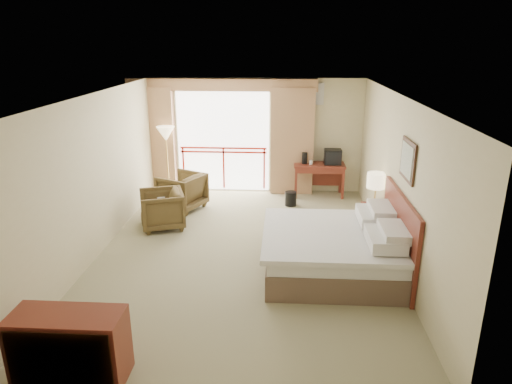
# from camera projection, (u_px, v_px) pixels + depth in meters

# --- Properties ---
(floor) EXTENTS (7.00, 7.00, 0.00)m
(floor) POSITION_uv_depth(u_px,v_px,m) (244.00, 252.00, 7.98)
(floor) COLOR gray
(floor) RESTS_ON ground
(ceiling) EXTENTS (7.00, 7.00, 0.00)m
(ceiling) POSITION_uv_depth(u_px,v_px,m) (243.00, 96.00, 7.12)
(ceiling) COLOR white
(ceiling) RESTS_ON wall_back
(wall_back) EXTENTS (5.00, 0.00, 5.00)m
(wall_back) POSITION_uv_depth(u_px,v_px,m) (256.00, 136.00, 10.86)
(wall_back) COLOR beige
(wall_back) RESTS_ON ground
(wall_front) EXTENTS (5.00, 0.00, 5.00)m
(wall_front) POSITION_uv_depth(u_px,v_px,m) (211.00, 287.00, 4.24)
(wall_front) COLOR beige
(wall_front) RESTS_ON ground
(wall_left) EXTENTS (0.00, 7.00, 7.00)m
(wall_left) POSITION_uv_depth(u_px,v_px,m) (97.00, 176.00, 7.70)
(wall_left) COLOR beige
(wall_left) RESTS_ON ground
(wall_right) EXTENTS (0.00, 7.00, 7.00)m
(wall_right) POSITION_uv_depth(u_px,v_px,m) (397.00, 181.00, 7.41)
(wall_right) COLOR beige
(wall_right) RESTS_ON ground
(balcony_door) EXTENTS (2.40, 0.00, 2.40)m
(balcony_door) POSITION_uv_depth(u_px,v_px,m) (223.00, 142.00, 10.94)
(balcony_door) COLOR white
(balcony_door) RESTS_ON wall_back
(balcony_railing) EXTENTS (2.09, 0.03, 1.02)m
(balcony_railing) POSITION_uv_depth(u_px,v_px,m) (223.00, 158.00, 11.04)
(balcony_railing) COLOR #AD1D0E
(balcony_railing) RESTS_ON wall_back
(curtain_left) EXTENTS (1.00, 0.26, 2.50)m
(curtain_left) POSITION_uv_depth(u_px,v_px,m) (154.00, 140.00, 10.90)
(curtain_left) COLOR #956C4D
(curtain_left) RESTS_ON wall_back
(curtain_right) EXTENTS (1.00, 0.26, 2.50)m
(curtain_right) POSITION_uv_depth(u_px,v_px,m) (292.00, 142.00, 10.71)
(curtain_right) COLOR #956C4D
(curtain_right) RESTS_ON wall_back
(valance) EXTENTS (4.40, 0.22, 0.28)m
(valance) POSITION_uv_depth(u_px,v_px,m) (221.00, 85.00, 10.42)
(valance) COLOR #956C4D
(valance) RESTS_ON wall_back
(hvac_vent) EXTENTS (0.50, 0.04, 0.50)m
(hvac_vent) POSITION_uv_depth(u_px,v_px,m) (313.00, 94.00, 10.44)
(hvac_vent) COLOR silver
(hvac_vent) RESTS_ON wall_back
(bed) EXTENTS (2.13, 2.06, 0.97)m
(bed) POSITION_uv_depth(u_px,v_px,m) (335.00, 250.00, 7.21)
(bed) COLOR brown
(bed) RESTS_ON floor
(headboard) EXTENTS (0.06, 2.10, 1.30)m
(headboard) POSITION_uv_depth(u_px,v_px,m) (399.00, 235.00, 7.07)
(headboard) COLOR #5C2019
(headboard) RESTS_ON wall_right
(framed_art) EXTENTS (0.04, 0.72, 0.60)m
(framed_art) POSITION_uv_depth(u_px,v_px,m) (408.00, 160.00, 6.68)
(framed_art) COLOR black
(framed_art) RESTS_ON wall_right
(nightstand) EXTENTS (0.43, 0.51, 0.59)m
(nightstand) POSITION_uv_depth(u_px,v_px,m) (373.00, 221.00, 8.57)
(nightstand) COLOR #5C2019
(nightstand) RESTS_ON floor
(table_lamp) EXTENTS (0.34, 0.34, 0.60)m
(table_lamp) POSITION_uv_depth(u_px,v_px,m) (376.00, 181.00, 8.37)
(table_lamp) COLOR tan
(table_lamp) RESTS_ON nightstand
(phone) EXTENTS (0.20, 0.18, 0.07)m
(phone) POSITION_uv_depth(u_px,v_px,m) (374.00, 207.00, 8.32)
(phone) COLOR black
(phone) RESTS_ON nightstand
(desk) EXTENTS (1.18, 0.57, 0.77)m
(desk) POSITION_uv_depth(u_px,v_px,m) (319.00, 170.00, 10.75)
(desk) COLOR #5C2019
(desk) RESTS_ON floor
(tv) EXTENTS (0.39, 0.31, 0.36)m
(tv) POSITION_uv_depth(u_px,v_px,m) (333.00, 157.00, 10.57)
(tv) COLOR black
(tv) RESTS_ON desk
(coffee_maker) EXTENTS (0.16, 0.16, 0.27)m
(coffee_maker) POSITION_uv_depth(u_px,v_px,m) (304.00, 158.00, 10.62)
(coffee_maker) COLOR black
(coffee_maker) RESTS_ON desk
(cup) EXTENTS (0.09, 0.09, 0.10)m
(cup) POSITION_uv_depth(u_px,v_px,m) (311.00, 162.00, 10.59)
(cup) COLOR white
(cup) RESTS_ON desk
(wastebasket) EXTENTS (0.28, 0.28, 0.32)m
(wastebasket) POSITION_uv_depth(u_px,v_px,m) (291.00, 199.00, 10.16)
(wastebasket) COLOR black
(wastebasket) RESTS_ON floor
(armchair_far) EXTENTS (1.15, 1.14, 0.79)m
(armchair_far) POSITION_uv_depth(u_px,v_px,m) (183.00, 208.00, 10.06)
(armchair_far) COLOR #47371E
(armchair_far) RESTS_ON floor
(armchair_near) EXTENTS (1.04, 1.03, 0.75)m
(armchair_near) POSITION_uv_depth(u_px,v_px,m) (163.00, 227.00, 9.04)
(armchair_near) COLOR #47371E
(armchair_near) RESTS_ON floor
(side_table) EXTENTS (0.45, 0.45, 0.49)m
(side_table) POSITION_uv_depth(u_px,v_px,m) (157.00, 205.00, 9.26)
(side_table) COLOR black
(side_table) RESTS_ON floor
(book) EXTENTS (0.23, 0.25, 0.02)m
(book) POSITION_uv_depth(u_px,v_px,m) (157.00, 198.00, 9.21)
(book) COLOR white
(book) RESTS_ON side_table
(floor_lamp) EXTENTS (0.42, 0.42, 1.64)m
(floor_lamp) POSITION_uv_depth(u_px,v_px,m) (166.00, 136.00, 10.53)
(floor_lamp) COLOR tan
(floor_lamp) RESTS_ON floor
(dresser) EXTENTS (1.20, 0.51, 0.80)m
(dresser) POSITION_uv_depth(u_px,v_px,m) (70.00, 347.00, 4.89)
(dresser) COLOR #5C2019
(dresser) RESTS_ON floor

